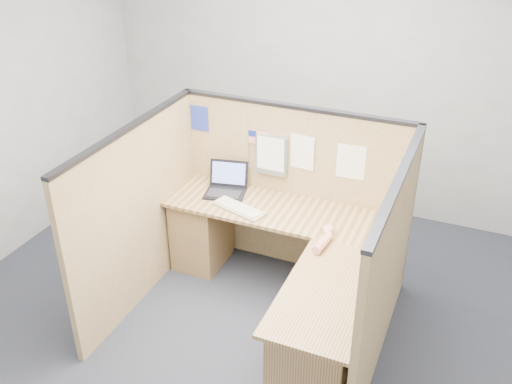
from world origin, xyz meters
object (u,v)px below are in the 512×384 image
at_px(l_desk, 283,274).
at_px(keyboard, 239,209).
at_px(laptop, 228,185).
at_px(mouse, 328,231).

bearing_deg(l_desk, keyboard, 153.61).
height_order(laptop, mouse, laptop).
distance_m(laptop, mouse, 1.05).
relative_size(l_desk, mouse, 19.00).
height_order(l_desk, keyboard, keyboard).
xyz_separation_m(l_desk, mouse, (0.29, 0.20, 0.36)).
relative_size(laptop, mouse, 3.77).
bearing_deg(mouse, l_desk, -145.70).
bearing_deg(laptop, l_desk, -47.00).
relative_size(l_desk, keyboard, 3.97).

